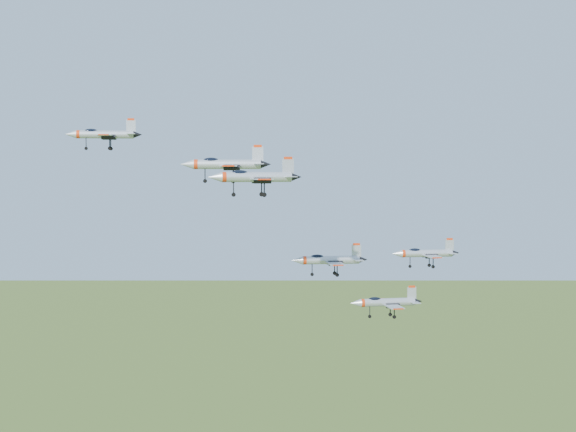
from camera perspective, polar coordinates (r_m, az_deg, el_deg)
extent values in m
cylinder|color=#ABB2B8|center=(142.34, -12.88, 5.68)|extent=(9.73, 1.91, 1.40)
cone|color=#ABB2B8|center=(142.97, -15.21, 5.63)|extent=(2.01, 1.50, 1.40)
cone|color=black|center=(141.95, -10.62, 5.71)|extent=(1.56, 1.27, 1.19)
ellipsoid|color=black|center=(142.59, -13.83, 5.87)|extent=(2.41, 1.13, 0.89)
cube|color=#ABB2B8|center=(139.31, -12.90, 5.62)|extent=(2.72, 4.85, 0.15)
cube|color=#ABB2B8|center=(145.30, -12.69, 5.52)|extent=(2.72, 4.85, 0.15)
cube|color=#ABB2B8|center=(142.09, -11.11, 6.29)|extent=(1.62, 0.21, 2.26)
cube|color=red|center=(142.16, -11.11, 6.76)|extent=(1.19, 0.21, 0.38)
cylinder|color=#ABB2B8|center=(122.84, -4.34, 3.69)|extent=(10.32, 2.81, 1.47)
cone|color=#ABB2B8|center=(123.12, -7.20, 3.67)|extent=(2.22, 1.73, 1.47)
cone|color=black|center=(122.86, -1.58, 3.70)|extent=(1.74, 1.45, 1.25)
ellipsoid|color=black|center=(122.93, -5.50, 3.94)|extent=(2.61, 1.38, 0.94)
cube|color=#ABB2B8|center=(119.66, -4.26, 3.57)|extent=(3.25, 5.29, 0.16)
cube|color=#ABB2B8|center=(126.01, -4.20, 3.55)|extent=(3.25, 5.29, 0.16)
cube|color=#ABB2B8|center=(122.85, -2.17, 4.41)|extent=(1.70, 0.36, 2.38)
cube|color=red|center=(122.89, -2.17, 4.99)|extent=(1.26, 0.32, 0.40)
cylinder|color=#ABB2B8|center=(112.48, -2.24, 2.79)|extent=(9.83, 1.42, 1.42)
cone|color=#ABB2B8|center=(111.76, -5.23, 2.77)|extent=(1.97, 1.42, 1.42)
cone|color=black|center=(113.45, 0.60, 2.79)|extent=(1.53, 1.21, 1.21)
ellipsoid|color=black|center=(112.14, -3.45, 3.06)|extent=(2.40, 1.02, 0.90)
cube|color=#ABB2B8|center=(109.49, -1.89, 2.63)|extent=(2.51, 4.81, 0.15)
cube|color=#ABB2B8|center=(115.54, -2.35, 2.66)|extent=(2.51, 4.81, 0.15)
cube|color=#ABB2B8|center=(113.22, 0.01, 3.54)|extent=(1.64, 0.13, 2.29)
cube|color=red|center=(113.24, 0.01, 4.15)|extent=(1.20, 0.15, 0.38)
cylinder|color=#ABB2B8|center=(134.38, 3.07, -3.14)|extent=(9.62, 1.99, 1.38)
cone|color=#ABB2B8|center=(133.50, 0.64, -3.18)|extent=(2.00, 1.50, 1.38)
cone|color=black|center=(135.45, 5.37, -3.10)|extent=(1.56, 1.27, 1.17)
ellipsoid|color=black|center=(133.94, 2.09, -2.94)|extent=(2.39, 1.14, 0.88)
cube|color=#ABB2B8|center=(131.54, 3.39, -3.40)|extent=(2.74, 4.82, 0.15)
cube|color=#ABB2B8|center=(137.36, 2.94, -3.12)|extent=(2.74, 4.82, 0.15)
cube|color=#ABB2B8|center=(135.06, 4.89, -2.51)|extent=(1.60, 0.23, 2.23)
cube|color=red|center=(134.95, 4.89, -2.01)|extent=(1.17, 0.22, 0.37)
cylinder|color=#ABB2B8|center=(125.95, 9.84, -2.63)|extent=(8.04, 1.59, 1.15)
cone|color=#ABB2B8|center=(124.60, 7.74, -2.67)|extent=(1.66, 1.24, 1.15)
cone|color=black|center=(127.40, 11.83, -2.58)|extent=(1.30, 1.05, 0.98)
ellipsoid|color=black|center=(125.33, 8.99, -2.45)|extent=(2.00, 0.94, 0.73)
cube|color=#ABB2B8|center=(123.67, 10.27, -2.84)|extent=(2.25, 4.01, 0.12)
cube|color=#ABB2B8|center=(128.38, 9.59, -2.62)|extent=(2.25, 4.01, 0.12)
cube|color=#ABB2B8|center=(126.97, 11.42, -2.05)|extent=(1.34, 0.18, 1.86)
cube|color=red|center=(126.88, 11.42, -1.62)|extent=(0.98, 0.18, 0.31)
cylinder|color=#ABB2B8|center=(134.63, 7.10, -6.10)|extent=(9.18, 1.44, 1.32)
cone|color=#ABB2B8|center=(133.13, 4.82, -6.19)|extent=(1.85, 1.35, 1.32)
cone|color=black|center=(136.26, 9.24, -6.01)|extent=(1.44, 1.14, 1.13)
ellipsoid|color=black|center=(133.91, 6.18, -5.93)|extent=(2.25, 0.98, 0.84)
cube|color=#ABB2B8|center=(132.04, 7.55, -6.40)|extent=(2.40, 4.51, 0.14)
cube|color=#ABB2B8|center=(137.42, 6.83, -6.02)|extent=(2.40, 4.51, 0.14)
cube|color=#ABB2B8|center=(135.69, 8.79, -5.46)|extent=(1.53, 0.14, 2.14)
cube|color=red|center=(135.52, 8.80, -4.99)|extent=(1.12, 0.16, 0.36)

